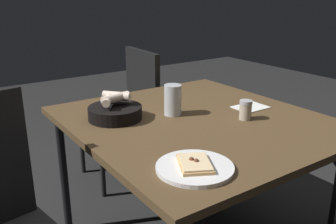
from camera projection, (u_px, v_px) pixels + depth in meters
dining_table at (197, 130)px, 1.66m from camera, size 1.05×1.13×0.70m
pizza_plate at (195, 167)px, 1.18m from camera, size 0.25×0.25×0.04m
bread_basket at (115, 111)px, 1.63m from camera, size 0.24×0.24×0.12m
beer_glass at (173, 102)px, 1.68m from camera, size 0.08×0.08×0.14m
pepper_shaker at (245, 111)px, 1.63m from camera, size 0.06×0.06×0.09m
napkin at (251, 107)px, 1.80m from camera, size 0.16×0.12×0.00m
chair_spare at (127, 106)px, 2.48m from camera, size 0.46×0.46×0.87m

